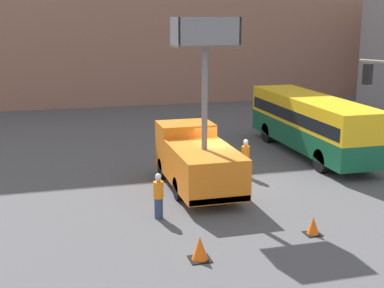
% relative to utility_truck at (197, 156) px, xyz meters
% --- Properties ---
extents(ground_plane, '(120.00, 120.00, 0.00)m').
position_rel_utility_truck_xyz_m(ground_plane, '(1.44, 0.29, -1.51)').
color(ground_plane, '#4C4C4F').
extents(utility_truck, '(2.50, 6.21, 7.35)m').
position_rel_utility_truck_xyz_m(utility_truck, '(0.00, 0.00, 0.00)').
color(utility_truck, orange).
rests_on(utility_truck, ground_plane).
extents(city_bus, '(2.58, 10.67, 3.14)m').
position_rel_utility_truck_xyz_m(city_bus, '(7.63, 4.26, 0.36)').
color(city_bus, '#145638').
rests_on(city_bus, ground_plane).
extents(road_worker_near_truck, '(0.38, 0.38, 1.75)m').
position_rel_utility_truck_xyz_m(road_worker_near_truck, '(-2.32, -2.92, -0.64)').
color(road_worker_near_truck, navy).
rests_on(road_worker_near_truck, ground_plane).
extents(road_worker_directing, '(0.38, 0.38, 1.80)m').
position_rel_utility_truck_xyz_m(road_worker_directing, '(2.71, 1.25, -0.61)').
color(road_worker_directing, navy).
rests_on(road_worker_directing, ground_plane).
extents(traffic_cone_near_truck, '(0.56, 0.56, 0.63)m').
position_rel_utility_truck_xyz_m(traffic_cone_near_truck, '(2.55, -5.81, -1.21)').
color(traffic_cone_near_truck, black).
rests_on(traffic_cone_near_truck, ground_plane).
extents(traffic_cone_mid_road, '(0.67, 0.67, 0.77)m').
position_rel_utility_truck_xyz_m(traffic_cone_mid_road, '(-1.80, -6.70, -1.15)').
color(traffic_cone_mid_road, black).
rests_on(traffic_cone_mid_road, ground_plane).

